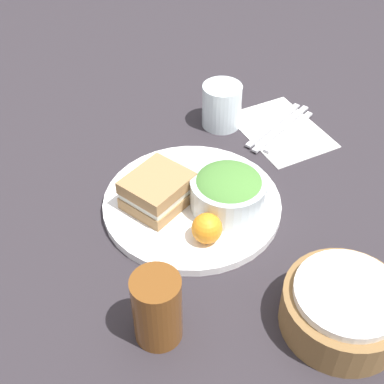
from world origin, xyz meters
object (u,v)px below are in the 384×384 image
(plate, at_px, (192,204))
(drink_glass, at_px, (157,309))
(sandwich, at_px, (157,191))
(salad_bowl, at_px, (228,190))
(bread_basket, at_px, (344,308))
(water_glass, at_px, (222,106))
(fork, at_px, (274,125))
(knife, at_px, (281,128))
(dressing_cup, at_px, (194,170))
(spoon, at_px, (289,131))

(plate, xyz_separation_m, drink_glass, (0.15, 0.20, 0.05))
(plate, relative_size, sandwich, 2.35)
(salad_bowl, relative_size, bread_basket, 0.75)
(water_glass, bearing_deg, drink_glass, 50.80)
(fork, xyz_separation_m, knife, (-0.01, 0.02, 0.00))
(dressing_cup, distance_m, spoon, 0.24)
(drink_glass, bearing_deg, water_glass, -129.20)
(dressing_cup, bearing_deg, water_glass, -134.66)
(plate, distance_m, bread_basket, 0.31)
(bread_basket, bearing_deg, plate, -75.55)
(plate, bearing_deg, dressing_cup, -119.63)
(sandwich, height_order, drink_glass, drink_glass)
(salad_bowl, relative_size, fork, 0.69)
(salad_bowl, xyz_separation_m, drink_glass, (0.20, 0.16, 0.01))
(drink_glass, bearing_deg, fork, -140.97)
(bread_basket, bearing_deg, drink_glass, -23.55)
(plate, xyz_separation_m, water_glass, (-0.16, -0.19, 0.04))
(drink_glass, bearing_deg, bread_basket, 156.45)
(sandwich, distance_m, water_glass, 0.28)
(sandwich, xyz_separation_m, bread_basket, (-0.13, 0.32, -0.01))
(plate, relative_size, salad_bowl, 2.39)
(salad_bowl, xyz_separation_m, water_glass, (-0.12, -0.23, -0.00))
(bread_basket, bearing_deg, dressing_cup, -82.74)
(sandwich, bearing_deg, drink_glass, 65.61)
(sandwich, height_order, dressing_cup, sandwich)
(dressing_cup, relative_size, water_glass, 0.69)
(salad_bowl, bearing_deg, sandwich, -29.20)
(sandwich, height_order, bread_basket, bread_basket)
(plate, distance_m, knife, 0.28)
(fork, bearing_deg, water_glass, 122.73)
(plate, distance_m, water_glass, 0.25)
(sandwich, distance_m, bread_basket, 0.35)
(drink_glass, xyz_separation_m, knife, (-0.42, -0.31, -0.05))
(salad_bowl, xyz_separation_m, bread_basket, (-0.03, 0.26, -0.01))
(bread_basket, height_order, water_glass, water_glass)
(sandwich, xyz_separation_m, dressing_cup, (-0.09, -0.04, -0.01))
(drink_glass, bearing_deg, spoon, -144.82)
(bread_basket, xyz_separation_m, fork, (-0.18, -0.43, -0.03))
(drink_glass, relative_size, knife, 0.58)
(knife, relative_size, spoon, 1.17)
(plate, height_order, knife, plate)
(plate, distance_m, drink_glass, 0.26)
(spoon, bearing_deg, water_glass, 114.70)
(fork, relative_size, knife, 0.95)
(dressing_cup, xyz_separation_m, drink_glass, (0.19, 0.26, 0.03))
(plate, xyz_separation_m, sandwich, (0.05, -0.02, 0.04))
(knife, bearing_deg, plate, -180.00)
(dressing_cup, height_order, drink_glass, drink_glass)
(plate, height_order, spoon, plate)
(bread_basket, bearing_deg, salad_bowl, -83.76)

